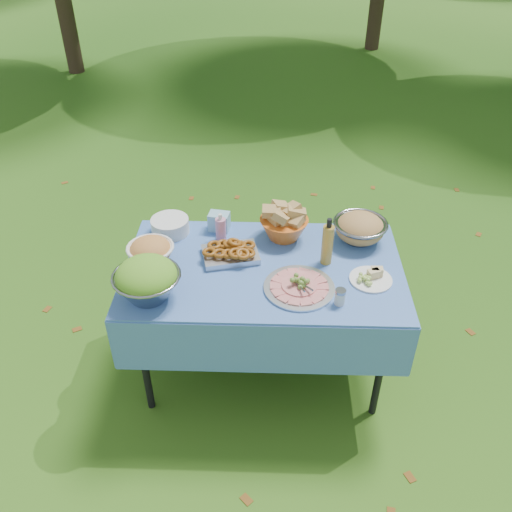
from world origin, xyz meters
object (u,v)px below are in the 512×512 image
at_px(plate_stack, 170,226).
at_px(charcuterie_platter, 299,282).
at_px(picnic_table, 263,320).
at_px(pasta_bowl_steel, 360,228).
at_px(salad_bowl, 147,280).
at_px(oil_bottle, 328,241).
at_px(bread_bowl, 284,223).

distance_m(plate_stack, charcuterie_platter, 0.87).
height_order(picnic_table, plate_stack, plate_stack).
bearing_deg(plate_stack, pasta_bowl_steel, -2.02).
relative_size(salad_bowl, oil_bottle, 1.20).
bearing_deg(charcuterie_platter, oil_bottle, 56.48).
height_order(plate_stack, charcuterie_platter, plate_stack).
xyz_separation_m(plate_stack, bread_bowl, (0.65, -0.03, 0.05)).
bearing_deg(salad_bowl, picnic_table, 24.76).
distance_m(pasta_bowl_steel, charcuterie_platter, 0.56).
bearing_deg(bread_bowl, oil_bottle, -45.98).
height_order(salad_bowl, plate_stack, salad_bowl).
height_order(salad_bowl, pasta_bowl_steel, salad_bowl).
height_order(salad_bowl, bread_bowl, salad_bowl).
bearing_deg(pasta_bowl_steel, oil_bottle, -132.41).
bearing_deg(plate_stack, picnic_table, -29.76).
bearing_deg(plate_stack, charcuterie_platter, -33.65).
xyz_separation_m(bread_bowl, pasta_bowl_steel, (0.42, -0.01, -0.01)).
height_order(plate_stack, pasta_bowl_steel, pasta_bowl_steel).
distance_m(plate_stack, bread_bowl, 0.65).
bearing_deg(picnic_table, salad_bowl, -155.24).
xyz_separation_m(pasta_bowl_steel, oil_bottle, (-0.20, -0.22, 0.06)).
bearing_deg(bread_bowl, picnic_table, -110.67).
xyz_separation_m(salad_bowl, charcuterie_platter, (0.74, 0.09, -0.07)).
bearing_deg(pasta_bowl_steel, salad_bowl, -154.06).
distance_m(plate_stack, oil_bottle, 0.91).
distance_m(bread_bowl, charcuterie_platter, 0.46).
bearing_deg(bread_bowl, plate_stack, 177.70).
relative_size(plate_stack, pasta_bowl_steel, 0.73).
xyz_separation_m(picnic_table, bread_bowl, (0.11, 0.28, 0.47)).
xyz_separation_m(plate_stack, oil_bottle, (0.87, -0.26, 0.09)).
height_order(picnic_table, salad_bowl, salad_bowl).
bearing_deg(plate_stack, bread_bowl, -2.30).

